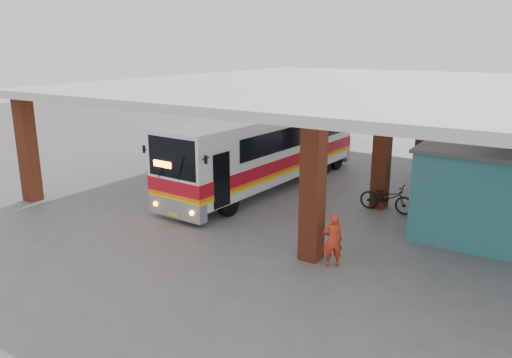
{
  "coord_description": "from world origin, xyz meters",
  "views": [
    {
      "loc": [
        9.24,
        -15.69,
        6.31
      ],
      "look_at": [
        -0.94,
        0.0,
        1.26
      ],
      "focal_mm": 35.0,
      "sensor_mm": 36.0,
      "label": 1
    }
  ],
  "objects_px": {
    "motorcycle": "(387,198)",
    "pedestrian": "(333,240)",
    "red_chair": "(449,190)",
    "coach_bus": "(267,149)"
  },
  "relations": [
    {
      "from": "coach_bus",
      "to": "motorcycle",
      "type": "height_order",
      "value": "coach_bus"
    },
    {
      "from": "motorcycle",
      "to": "red_chair",
      "type": "height_order",
      "value": "motorcycle"
    },
    {
      "from": "pedestrian",
      "to": "red_chair",
      "type": "bearing_deg",
      "value": -135.29
    },
    {
      "from": "red_chair",
      "to": "motorcycle",
      "type": "bearing_deg",
      "value": -128.18
    },
    {
      "from": "motorcycle",
      "to": "coach_bus",
      "type": "bearing_deg",
      "value": 84.51
    },
    {
      "from": "coach_bus",
      "to": "red_chair",
      "type": "distance_m",
      "value": 8.02
    },
    {
      "from": "coach_bus",
      "to": "motorcycle",
      "type": "distance_m",
      "value": 5.93
    },
    {
      "from": "motorcycle",
      "to": "pedestrian",
      "type": "bearing_deg",
      "value": -177.54
    },
    {
      "from": "motorcycle",
      "to": "red_chair",
      "type": "bearing_deg",
      "value": -28.54
    },
    {
      "from": "coach_bus",
      "to": "motorcycle",
      "type": "relative_size",
      "value": 5.77
    }
  ]
}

